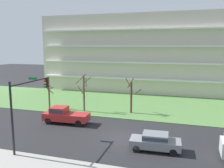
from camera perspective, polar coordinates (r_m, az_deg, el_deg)
The scene contains 9 objects.
ground at distance 24.79m, azimuth 2.24°, elevation -12.60°, with size 160.00×160.00×0.00m, color #232326.
grass_lawn_strip at distance 37.87m, azimuth 7.67°, elevation -4.93°, with size 80.00×16.00×0.08m, color #547F42.
apartment_building at distance 50.51m, azimuth 10.45°, elevation 7.12°, with size 45.53×12.67×15.12m.
tree_far_left at distance 36.31m, azimuth -14.74°, elevation -1.72°, with size 1.51×1.55×4.69m.
tree_left at distance 33.62m, azimuth -6.68°, elevation -1.77°, with size 2.12×1.89×5.23m.
tree_center at distance 32.70m, azimuth 4.63°, elevation -2.70°, with size 2.17×2.18×4.88m.
pickup_red_center_left at distance 29.36m, azimuth -11.20°, elevation -7.19°, with size 5.49×2.26×1.95m.
sedan_gray_center_right at distance 22.03m, azimuth 10.22°, elevation -13.16°, with size 4.50×2.06×1.57m.
traffic_signal_mast at distance 22.59m, azimuth -19.72°, elevation -3.73°, with size 0.90×5.63×6.33m.
Camera 1 is at (5.83, -22.29, 9.15)m, focal length 38.57 mm.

